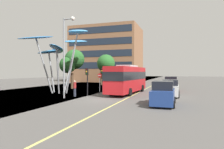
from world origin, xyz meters
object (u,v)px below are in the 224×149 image
traffic_light_kerb_near (87,76)px  traffic_light_opposite (126,72)px  traffic_light_island_mid (113,75)px  pedestrian (75,88)px  leaf_sculpture (59,47)px  street_lamp (66,48)px  no_entry_sign (100,80)px  red_bus (127,78)px  car_parked_far (171,84)px  car_parked_mid (171,89)px  traffic_light_kerb_far (102,75)px  car_parked_near (163,94)px

traffic_light_kerb_near → traffic_light_opposite: traffic_light_opposite is taller
traffic_light_kerb_near → traffic_light_island_mid: bearing=90.0°
pedestrian → traffic_light_opposite: bearing=85.5°
leaf_sculpture → traffic_light_opposite: (5.47, 14.73, -3.42)m
street_lamp → no_entry_sign: bearing=83.9°
street_lamp → pedestrian: size_ratio=4.68×
pedestrian → red_bus: bearing=46.3°
car_parked_far → street_lamp: bearing=-129.4°
street_lamp → no_entry_sign: 8.52m
leaf_sculpture → car_parked_mid: 15.47m
traffic_light_kerb_near → pedestrian: 2.09m
car_parked_far → no_entry_sign: 10.81m
red_bus → no_entry_sign: (-4.28, 0.87, -0.28)m
traffic_light_kerb_far → traffic_light_opposite: traffic_light_opposite is taller
leaf_sculpture → car_parked_near: (14.17, -6.18, -5.29)m
car_parked_mid → street_lamp: size_ratio=0.50×
car_parked_far → red_bus: bearing=-132.1°
red_bus → no_entry_sign: size_ratio=4.06×
traffic_light_island_mid → car_parked_near: bearing=-57.4°
red_bus → car_parked_mid: 5.84m
leaf_sculpture → street_lamp: street_lamp is taller
street_lamp → pedestrian: (0.16, 1.61, -4.48)m
red_bus → traffic_light_island_mid: bearing=123.2°
car_parked_near → car_parked_mid: (0.34, 6.60, -0.05)m
traffic_light_kerb_far → pedestrian: bearing=-97.2°
car_parked_near → street_lamp: size_ratio=0.50×
pedestrian → car_parked_far: bearing=47.1°
no_entry_sign → traffic_light_island_mid: bearing=85.7°
traffic_light_kerb_near → car_parked_mid: 9.83m
traffic_light_kerb_near → traffic_light_island_mid: 10.02m
traffic_light_opposite → car_parked_far: size_ratio=0.91×
leaf_sculpture → car_parked_near: leaf_sculpture is taller
traffic_light_opposite → no_entry_sign: bearing=-93.6°
traffic_light_kerb_far → car_parked_mid: 10.20m
red_bus → leaf_sculpture: bearing=-167.3°
car_parked_near → car_parked_far: 14.05m
traffic_light_opposite → traffic_light_island_mid: bearing=-93.0°
car_parked_mid → pedestrian: 11.04m
red_bus → traffic_light_island_mid: red_bus is taller
traffic_light_kerb_far → traffic_light_island_mid: traffic_light_kerb_far is taller
traffic_light_kerb_far → pedestrian: traffic_light_kerb_far is taller
traffic_light_island_mid → pedestrian: bearing=-95.4°
pedestrian → no_entry_sign: 6.13m
car_parked_near → car_parked_far: size_ratio=1.01×
traffic_light_kerb_near → no_entry_sign: 4.99m
traffic_light_opposite → car_parked_far: 11.32m
traffic_light_kerb_far → traffic_light_island_mid: (0.21, 4.50, -0.07)m
red_bus → traffic_light_opposite: size_ratio=2.71×
red_bus → pedestrian: red_bus is taller
traffic_light_opposite → car_parked_mid: 17.03m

